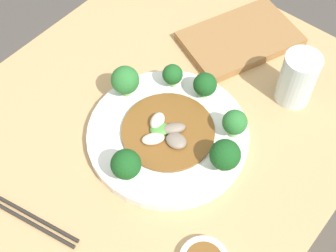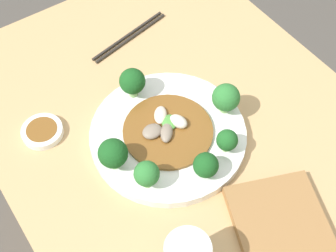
{
  "view_description": "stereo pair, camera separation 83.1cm",
  "coord_description": "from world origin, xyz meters",
  "px_view_note": "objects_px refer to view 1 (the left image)",
  "views": [
    {
      "loc": [
        0.37,
        0.37,
        1.48
      ],
      "look_at": [
        -0.02,
        0.04,
        0.74
      ],
      "focal_mm": 50.0,
      "sensor_mm": 36.0,
      "label": 1
    },
    {
      "loc": [
        -0.46,
        0.35,
        1.5
      ],
      "look_at": [
        -0.02,
        0.04,
        0.74
      ],
      "focal_mm": 50.0,
      "sensor_mm": 36.0,
      "label": 2
    }
  ],
  "objects_px": {
    "broccoli_west": "(205,85)",
    "broccoli_northwest": "(235,123)",
    "drinking_glass": "(298,79)",
    "broccoli_east": "(126,165)",
    "broccoli_north": "(225,155)",
    "chopsticks": "(25,216)",
    "plate": "(168,135)",
    "broccoli_south": "(125,80)",
    "cutting_board": "(241,39)",
    "broccoli_southwest": "(173,75)",
    "stirfry_center": "(167,131)"
  },
  "relations": [
    {
      "from": "broccoli_west",
      "to": "drinking_glass",
      "type": "height_order",
      "value": "drinking_glass"
    },
    {
      "from": "broccoli_east",
      "to": "cutting_board",
      "type": "xyz_separation_m",
      "value": [
        -0.43,
        -0.04,
        -0.05
      ]
    },
    {
      "from": "stirfry_center",
      "to": "plate",
      "type": "bearing_deg",
      "value": 175.96
    },
    {
      "from": "broccoli_east",
      "to": "cutting_board",
      "type": "relative_size",
      "value": 0.24
    },
    {
      "from": "broccoli_east",
      "to": "stirfry_center",
      "type": "height_order",
      "value": "broccoli_east"
    },
    {
      "from": "stirfry_center",
      "to": "drinking_glass",
      "type": "bearing_deg",
      "value": 151.73
    },
    {
      "from": "broccoli_northwest",
      "to": "broccoli_west",
      "type": "bearing_deg",
      "value": -112.87
    },
    {
      "from": "broccoli_west",
      "to": "broccoli_southwest",
      "type": "xyz_separation_m",
      "value": [
        0.02,
        -0.07,
        -0.0
      ]
    },
    {
      "from": "broccoli_east",
      "to": "chopsticks",
      "type": "relative_size",
      "value": 0.31
    },
    {
      "from": "broccoli_southwest",
      "to": "broccoli_south",
      "type": "distance_m",
      "value": 0.1
    },
    {
      "from": "broccoli_south",
      "to": "chopsticks",
      "type": "bearing_deg",
      "value": 7.15
    },
    {
      "from": "drinking_glass",
      "to": "broccoli_west",
      "type": "bearing_deg",
      "value": -46.95
    },
    {
      "from": "broccoli_northwest",
      "to": "broccoli_north",
      "type": "xyz_separation_m",
      "value": [
        0.07,
        0.03,
        0.0
      ]
    },
    {
      "from": "plate",
      "to": "broccoli_south",
      "type": "bearing_deg",
      "value": -98.99
    },
    {
      "from": "broccoli_south",
      "to": "chopsticks",
      "type": "xyz_separation_m",
      "value": [
        0.31,
        0.04,
        -0.06
      ]
    },
    {
      "from": "broccoli_southwest",
      "to": "broccoli_north",
      "type": "xyz_separation_m",
      "value": [
        0.09,
        0.2,
        0.01
      ]
    },
    {
      "from": "broccoli_southwest",
      "to": "stirfry_center",
      "type": "bearing_deg",
      "value": 34.44
    },
    {
      "from": "broccoli_east",
      "to": "broccoli_southwest",
      "type": "xyz_separation_m",
      "value": [
        -0.22,
        -0.07,
        -0.01
      ]
    },
    {
      "from": "broccoli_northwest",
      "to": "chopsticks",
      "type": "height_order",
      "value": "broccoli_northwest"
    },
    {
      "from": "chopsticks",
      "to": "cutting_board",
      "type": "relative_size",
      "value": 0.75
    },
    {
      "from": "broccoli_northwest",
      "to": "broccoli_south",
      "type": "height_order",
      "value": "broccoli_south"
    },
    {
      "from": "broccoli_northwest",
      "to": "broccoli_south",
      "type": "relative_size",
      "value": 0.92
    },
    {
      "from": "broccoli_southwest",
      "to": "broccoli_south",
      "type": "relative_size",
      "value": 0.76
    },
    {
      "from": "cutting_board",
      "to": "broccoli_west",
      "type": "bearing_deg",
      "value": 10.71
    },
    {
      "from": "broccoli_east",
      "to": "broccoli_southwest",
      "type": "bearing_deg",
      "value": -161.25
    },
    {
      "from": "broccoli_east",
      "to": "cutting_board",
      "type": "bearing_deg",
      "value": -174.23
    },
    {
      "from": "broccoli_west",
      "to": "stirfry_center",
      "type": "height_order",
      "value": "broccoli_west"
    },
    {
      "from": "cutting_board",
      "to": "drinking_glass",
      "type": "bearing_deg",
      "value": 70.04
    },
    {
      "from": "plate",
      "to": "broccoli_south",
      "type": "xyz_separation_m",
      "value": [
        -0.02,
        -0.13,
        0.05
      ]
    },
    {
      "from": "plate",
      "to": "broccoli_north",
      "type": "xyz_separation_m",
      "value": [
        -0.01,
        0.13,
        0.05
      ]
    },
    {
      "from": "broccoli_southwest",
      "to": "cutting_board",
      "type": "distance_m",
      "value": 0.22
    },
    {
      "from": "broccoli_west",
      "to": "chopsticks",
      "type": "bearing_deg",
      "value": -11.91
    },
    {
      "from": "broccoli_east",
      "to": "broccoli_north",
      "type": "bearing_deg",
      "value": 136.17
    },
    {
      "from": "plate",
      "to": "broccoli_south",
      "type": "relative_size",
      "value": 4.59
    },
    {
      "from": "drinking_glass",
      "to": "chopsticks",
      "type": "distance_m",
      "value": 0.59
    },
    {
      "from": "broccoli_northwest",
      "to": "broccoli_east",
      "type": "relative_size",
      "value": 0.91
    },
    {
      "from": "broccoli_northwest",
      "to": "broccoli_north",
      "type": "height_order",
      "value": "broccoli_north"
    },
    {
      "from": "broccoli_west",
      "to": "broccoli_northwest",
      "type": "height_order",
      "value": "broccoli_northwest"
    },
    {
      "from": "plate",
      "to": "broccoli_south",
      "type": "height_order",
      "value": "broccoli_south"
    },
    {
      "from": "broccoli_north",
      "to": "cutting_board",
      "type": "distance_m",
      "value": 0.35
    },
    {
      "from": "broccoli_northwest",
      "to": "cutting_board",
      "type": "xyz_separation_m",
      "value": [
        -0.23,
        -0.14,
        -0.05
      ]
    },
    {
      "from": "broccoli_southwest",
      "to": "drinking_glass",
      "type": "height_order",
      "value": "drinking_glass"
    },
    {
      "from": "broccoli_east",
      "to": "stirfry_center",
      "type": "xyz_separation_m",
      "value": [
        -0.12,
        -0.01,
        -0.03
      ]
    },
    {
      "from": "broccoli_south",
      "to": "stirfry_center",
      "type": "xyz_separation_m",
      "value": [
        0.02,
        0.13,
        -0.03
      ]
    },
    {
      "from": "broccoli_northwest",
      "to": "cutting_board",
      "type": "bearing_deg",
      "value": -149.4
    },
    {
      "from": "broccoli_north",
      "to": "chopsticks",
      "type": "bearing_deg",
      "value": -36.1
    },
    {
      "from": "broccoli_west",
      "to": "broccoli_east",
      "type": "distance_m",
      "value": 0.24
    },
    {
      "from": "plate",
      "to": "chopsticks",
      "type": "height_order",
      "value": "plate"
    },
    {
      "from": "broccoli_northwest",
      "to": "cutting_board",
      "type": "relative_size",
      "value": 0.21
    },
    {
      "from": "broccoli_south",
      "to": "stirfry_center",
      "type": "height_order",
      "value": "broccoli_south"
    }
  ]
}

